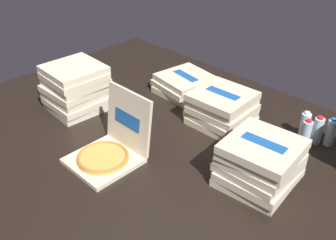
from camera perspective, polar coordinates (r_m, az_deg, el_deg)
name	(u,v)px	position (r m, az deg, el deg)	size (l,w,h in m)	color
ground_plane	(162,148)	(2.48, -0.95, -4.17)	(3.20, 2.40, 0.02)	black
open_pizza_box	(111,147)	(2.36, -8.44, -3.98)	(0.37, 0.43, 0.40)	beige
pizza_stack_right_near	(75,88)	(2.89, -13.49, 4.63)	(0.40, 0.41, 0.33)	beige
pizza_stack_left_near	(260,163)	(2.17, 13.35, -6.20)	(0.42, 0.42, 0.29)	beige
pizza_stack_left_far	(184,84)	(3.07, 2.41, 5.30)	(0.43, 0.44, 0.15)	beige
pizza_stack_center_near	(222,108)	(2.67, 7.95, 1.77)	(0.41, 0.41, 0.24)	beige
water_bottle_0	(318,131)	(2.64, 21.16, -1.45)	(0.06, 0.06, 0.20)	silver
water_bottle_1	(331,132)	(2.65, 22.86, -1.69)	(0.06, 0.06, 0.20)	silver
water_bottle_2	(305,125)	(2.66, 19.47, -0.77)	(0.06, 0.06, 0.20)	silver
water_bottle_3	(306,134)	(2.58, 19.66, -1.91)	(0.06, 0.06, 0.20)	silver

